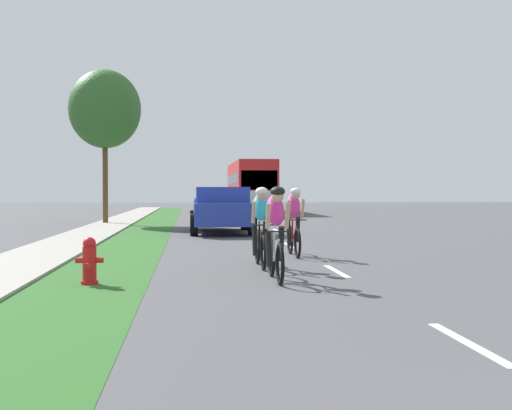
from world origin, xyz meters
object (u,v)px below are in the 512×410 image
at_px(suv_maroon, 233,197).
at_px(sedan_silver, 261,204).
at_px(fire_hydrant_red, 89,261).
at_px(pickup_blue, 221,210).
at_px(cyclist_distant, 294,221).
at_px(bus_red, 250,184).
at_px(cyclist_lead, 276,233).
at_px(street_tree_near, 105,109).
at_px(cyclist_trailing, 260,226).

bearing_deg(suv_maroon, sedan_silver, -90.34).
distance_m(fire_hydrant_red, pickup_blue, 12.54).
relative_size(cyclist_distant, suv_maroon, 0.37).
height_order(bus_red, suv_maroon, bus_red).
bearing_deg(bus_red, cyclist_lead, -94.79).
bearing_deg(cyclist_distant, street_tree_near, 112.41).
bearing_deg(fire_hydrant_red, street_tree_near, 96.71).
bearing_deg(suv_maroon, fire_hydrant_red, -96.53).
xyz_separation_m(cyclist_distant, street_tree_near, (-6.24, 15.14, 4.43)).
height_order(pickup_blue, bus_red, bus_red).
bearing_deg(cyclist_distant, cyclist_lead, -103.82).
bearing_deg(fire_hydrant_red, suv_maroon, 83.47).
xyz_separation_m(fire_hydrant_red, cyclist_lead, (3.03, 0.06, 0.44)).
relative_size(fire_hydrant_red, cyclist_distant, 0.44).
xyz_separation_m(bus_red, street_tree_near, (-8.12, -14.77, 3.27)).
bearing_deg(cyclist_trailing, bus_red, 84.85).
relative_size(cyclist_distant, bus_red, 0.15).
bearing_deg(pickup_blue, suv_maroon, 85.46).
relative_size(fire_hydrant_red, cyclist_trailing, 0.44).
bearing_deg(pickup_blue, street_tree_near, 125.90).
relative_size(sedan_silver, suv_maroon, 0.91).
height_order(cyclist_lead, pickup_blue, pickup_blue).
relative_size(cyclist_lead, street_tree_near, 0.24).
bearing_deg(sedan_silver, bus_red, 88.29).
xyz_separation_m(cyclist_trailing, pickup_blue, (-0.26, 10.27, 0.02)).
height_order(cyclist_trailing, cyclist_distant, same).
xyz_separation_m(sedan_silver, bus_red, (0.26, 8.84, 1.21)).
bearing_deg(sedan_silver, cyclist_trailing, -96.46).
height_order(fire_hydrant_red, cyclist_lead, cyclist_lead).
bearing_deg(cyclist_trailing, cyclist_lead, -88.76).
bearing_deg(cyclist_lead, cyclist_distant, 76.18).
distance_m(cyclist_trailing, suv_maroon, 48.43).
distance_m(sedan_silver, street_tree_near, 10.82).
distance_m(cyclist_lead, suv_maroon, 50.33).
height_order(pickup_blue, suv_maroon, suv_maroon).
distance_m(cyclist_trailing, street_tree_near, 18.47).
height_order(sedan_silver, bus_red, bus_red).
xyz_separation_m(cyclist_distant, suv_maroon, (1.76, 46.34, 0.14)).
distance_m(fire_hydrant_red, cyclist_lead, 3.07).
relative_size(cyclist_lead, bus_red, 0.15).
distance_m(pickup_blue, sedan_silver, 13.13).
xyz_separation_m(cyclist_trailing, sedan_silver, (2.61, 23.08, -0.04)).
height_order(suv_maroon, street_tree_near, street_tree_near).
relative_size(pickup_blue, suv_maroon, 1.09).
height_order(cyclist_distant, suv_maroon, suv_maroon).
bearing_deg(bus_red, cyclist_distant, -93.59).
xyz_separation_m(pickup_blue, bus_red, (3.14, 21.65, 1.15)).
xyz_separation_m(cyclist_distant, pickup_blue, (-1.26, 8.26, 0.02)).
relative_size(bus_red, suv_maroon, 2.47).
height_order(cyclist_trailing, sedan_silver, cyclist_trailing).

